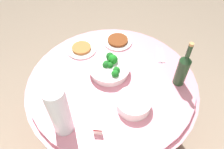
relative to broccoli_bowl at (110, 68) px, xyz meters
name	(u,v)px	position (x,y,z in m)	size (l,w,h in m)	color
ground_plane	(112,131)	(-0.02, 0.07, -0.78)	(6.00, 6.00, 0.00)	gray
buffet_table	(112,109)	(-0.02, 0.07, -0.40)	(1.16, 1.16, 0.74)	maroon
broccoli_bowl	(110,68)	(0.00, 0.00, 0.00)	(0.28, 0.28, 0.12)	white
plate_stack	(134,103)	(-0.16, 0.27, 0.00)	(0.21, 0.21, 0.07)	white
wine_bottle	(183,69)	(-0.46, 0.06, 0.09)	(0.07, 0.07, 0.34)	#1E3B1F
decorative_fruit_vase	(60,113)	(0.23, 0.43, 0.11)	(0.11, 0.11, 0.34)	silver
serving_tongs	(161,55)	(-0.37, -0.18, -0.04)	(0.05, 0.17, 0.01)	silver
food_plate_stir_fry	(118,41)	(-0.04, -0.32, -0.03)	(0.22, 0.22, 0.03)	white
food_plate_peanuts	(82,49)	(0.23, -0.21, -0.03)	(0.22, 0.22, 0.03)	white
label_placard_front	(98,131)	(0.04, 0.46, -0.01)	(0.05, 0.01, 0.05)	white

